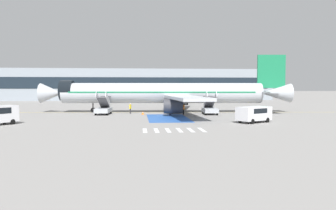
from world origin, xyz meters
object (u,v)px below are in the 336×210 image
(boarding_stairs_forward, at_px, (103,109))
(ground_crew_0, at_px, (170,109))
(fuel_tanker, at_px, (183,98))
(service_van_1, at_px, (254,113))
(ground_crew_1, at_px, (183,109))
(boarding_stairs_aft, at_px, (210,108))
(airliner, at_px, (166,93))
(ground_crew_2, at_px, (130,108))
(traffic_cone_0, at_px, (143,113))
(terminal_building, at_px, (133,85))

(boarding_stairs_forward, distance_m, ground_crew_0, 11.19)
(fuel_tanker, distance_m, service_van_1, 45.03)
(fuel_tanker, height_order, ground_crew_1, fuel_tanker)
(service_van_1, distance_m, ground_crew_1, 14.75)
(boarding_stairs_aft, bearing_deg, ground_crew_0, -162.03)
(boarding_stairs_aft, bearing_deg, fuel_tanker, 94.63)
(airliner, bearing_deg, service_van_1, -147.40)
(ground_crew_1, bearing_deg, ground_crew_2, 109.75)
(airliner, distance_m, service_van_1, 20.44)
(boarding_stairs_forward, xyz_separation_m, fuel_tanker, (17.41, 30.55, 0.67))
(ground_crew_0, relative_size, traffic_cone_0, 3.18)
(airliner, height_order, ground_crew_2, airliner)
(boarding_stairs_forward, relative_size, service_van_1, 1.05)
(ground_crew_1, bearing_deg, ground_crew_0, 158.73)
(boarding_stairs_aft, bearing_deg, service_van_1, -73.65)
(ground_crew_1, xyz_separation_m, terminal_building, (-9.00, 62.82, 4.37))
(service_van_1, relative_size, traffic_cone_0, 9.56)
(fuel_tanker, relative_size, ground_crew_0, 5.14)
(ground_crew_1, distance_m, terminal_building, 63.62)
(airliner, distance_m, ground_crew_2, 7.17)
(boarding_stairs_forward, relative_size, boarding_stairs_aft, 1.00)
(boarding_stairs_forward, height_order, boarding_stairs_aft, boarding_stairs_aft)
(fuel_tanker, xyz_separation_m, service_van_1, (2.88, -44.94, -0.42))
(boarding_stairs_forward, xyz_separation_m, ground_crew_0, (10.78, -2.98, 0.01))
(ground_crew_2, bearing_deg, ground_crew_1, -84.91)
(fuel_tanker, xyz_separation_m, ground_crew_1, (-4.31, -32.06, -0.64))
(boarding_stairs_forward, distance_m, fuel_tanker, 35.17)
(ground_crew_0, height_order, terminal_building, terminal_building)
(service_van_1, height_order, ground_crew_0, service_van_1)
(ground_crew_2, bearing_deg, service_van_1, -112.51)
(airliner, bearing_deg, ground_crew_0, -174.82)
(ground_crew_1, xyz_separation_m, ground_crew_2, (-8.72, 2.60, 0.01))
(ground_crew_1, relative_size, ground_crew_2, 0.99)
(boarding_stairs_aft, xyz_separation_m, traffic_cone_0, (-11.07, 0.63, -0.70))
(airliner, height_order, boarding_stairs_aft, airliner)
(boarding_stairs_aft, xyz_separation_m, service_van_1, (2.76, -13.04, 0.25))
(boarding_stairs_forward, bearing_deg, ground_crew_2, 18.43)
(service_van_1, xyz_separation_m, ground_crew_0, (-9.51, 11.41, -0.24))
(ground_crew_2, relative_size, terminal_building, 0.02)
(boarding_stairs_aft, height_order, ground_crew_1, boarding_stairs_aft)
(terminal_building, bearing_deg, boarding_stairs_forward, -93.83)
(boarding_stairs_forward, xyz_separation_m, ground_crew_1, (13.10, -1.51, 0.03))
(ground_crew_0, bearing_deg, fuel_tanker, 89.05)
(service_van_1, height_order, ground_crew_2, service_van_1)
(airliner, relative_size, boarding_stairs_forward, 8.31)
(ground_crew_1, bearing_deg, service_van_1, -114.47)
(boarding_stairs_forward, height_order, ground_crew_1, boarding_stairs_forward)
(service_van_1, bearing_deg, ground_crew_0, -171.04)
(boarding_stairs_aft, xyz_separation_m, ground_crew_1, (-4.43, -0.16, 0.02))
(airliner, relative_size, ground_crew_1, 25.84)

